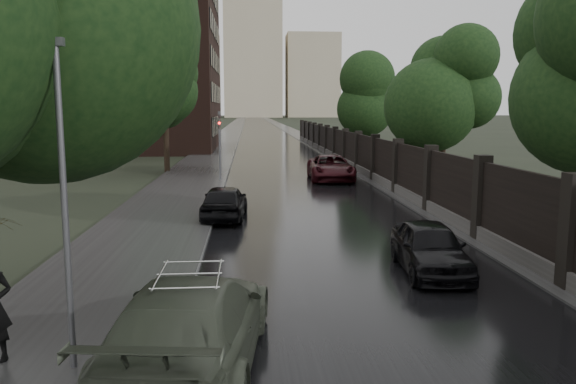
{
  "coord_description": "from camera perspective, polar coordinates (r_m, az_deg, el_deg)",
  "views": [
    {
      "loc": [
        -2.67,
        -6.9,
        4.09
      ],
      "look_at": [
        -1.43,
        10.7,
        1.5
      ],
      "focal_mm": 35.0,
      "sensor_mm": 36.0,
      "label": 1
    }
  ],
  "objects": [
    {
      "name": "road",
      "position": [
        196.96,
        -3.25,
        7.17
      ],
      "size": [
        8.0,
        420.0,
        0.02
      ],
      "primitive_type": "cube",
      "color": "black",
      "rests_on": "ground"
    },
    {
      "name": "sidewalk_left",
      "position": [
        196.96,
        -5.01,
        7.17
      ],
      "size": [
        4.0,
        420.0,
        0.16
      ],
      "primitive_type": "cube",
      "color": "#2D2D2D",
      "rests_on": "ground"
    },
    {
      "name": "verge_right",
      "position": [
        197.11,
        -1.64,
        7.18
      ],
      "size": [
        3.0,
        420.0,
        0.08
      ],
      "primitive_type": "cube",
      "color": "#2D2D2D",
      "rests_on": "ground"
    },
    {
      "name": "fence_right",
      "position": [
        39.7,
        6.57,
        3.86
      ],
      "size": [
        0.45,
        75.72,
        2.7
      ],
      "color": "#383533",
      "rests_on": "ground"
    },
    {
      "name": "tree_left_far",
      "position": [
        37.3,
        -12.41,
        9.94
      ],
      "size": [
        4.25,
        4.25,
        7.39
      ],
      "color": "black",
      "rests_on": "ground"
    },
    {
      "name": "tree_right_b",
      "position": [
        30.64,
        15.6,
        9.66
      ],
      "size": [
        4.08,
        4.08,
        7.01
      ],
      "color": "black",
      "rests_on": "ground"
    },
    {
      "name": "tree_right_c",
      "position": [
        47.99,
        8.34,
        9.3
      ],
      "size": [
        4.08,
        4.08,
        7.01
      ],
      "color": "black",
      "rests_on": "ground"
    },
    {
      "name": "lamp_post",
      "position": [
        8.94,
        -21.75,
        -1.39
      ],
      "size": [
        0.25,
        0.12,
        5.11
      ],
      "color": "#59595E",
      "rests_on": "ground"
    },
    {
      "name": "traffic_light",
      "position": [
        31.98,
        -6.95,
        5.26
      ],
      "size": [
        0.16,
        0.32,
        4.0
      ],
      "color": "#59595E",
      "rests_on": "ground"
    },
    {
      "name": "brick_building",
      "position": [
        61.15,
        -19.05,
        13.46
      ],
      "size": [
        24.0,
        18.0,
        20.0
      ],
      "primitive_type": "cube",
      "color": "black",
      "rests_on": "ground"
    },
    {
      "name": "stalinist_tower",
      "position": [
        308.82,
        -3.6,
        14.73
      ],
      "size": [
        92.0,
        30.0,
        159.0
      ],
      "color": "tan",
      "rests_on": "ground"
    },
    {
      "name": "volga_sedan",
      "position": [
        9.15,
        -9.84,
        -13.09
      ],
      "size": [
        2.72,
        5.48,
        1.53
      ],
      "primitive_type": "imported",
      "rotation": [
        0.0,
        0.0,
        3.03
      ],
      "color": "#3F4638",
      "rests_on": "ground"
    },
    {
      "name": "hatchback_left",
      "position": [
        21.2,
        -6.47,
        -1.0
      ],
      "size": [
        1.81,
        3.98,
        1.33
      ],
      "primitive_type": "imported",
      "rotation": [
        0.0,
        0.0,
        3.08
      ],
      "color": "black",
      "rests_on": "ground"
    },
    {
      "name": "car_right_near",
      "position": [
        14.67,
        14.22,
        -5.48
      ],
      "size": [
        1.77,
        3.89,
        1.3
      ],
      "primitive_type": "imported",
      "rotation": [
        0.0,
        0.0,
        -0.06
      ],
      "color": "black",
      "rests_on": "ground"
    },
    {
      "name": "car_right_far",
      "position": [
        32.79,
        4.36,
        2.47
      ],
      "size": [
        2.62,
        5.39,
        1.48
      ],
      "primitive_type": "imported",
      "rotation": [
        0.0,
        0.0,
        -0.03
      ],
      "color": "black",
      "rests_on": "ground"
    }
  ]
}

